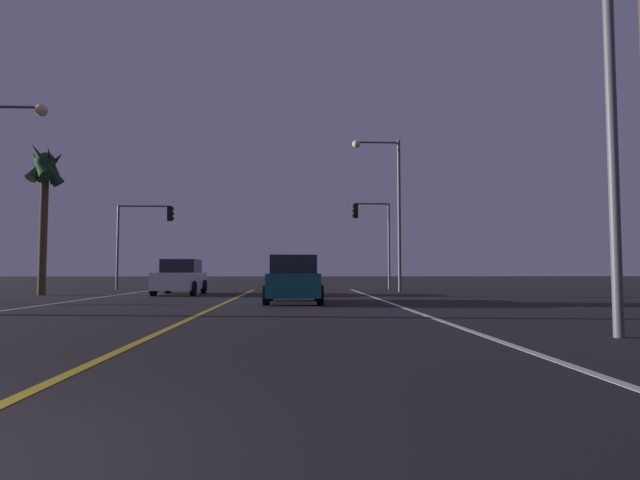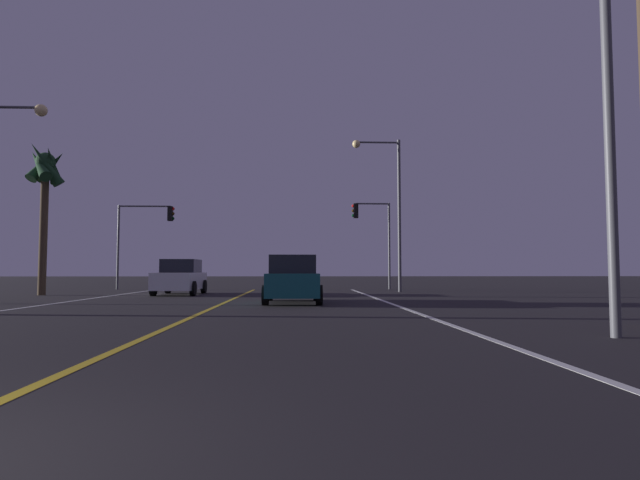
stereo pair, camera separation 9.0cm
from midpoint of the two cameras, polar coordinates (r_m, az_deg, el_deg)
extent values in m
cube|color=silver|center=(14.55, 10.86, -7.87)|extent=(0.16, 35.00, 0.01)
cube|color=gold|center=(14.40, -12.94, -7.89)|extent=(0.16, 35.00, 0.01)
cylinder|color=black|center=(20.24, -5.40, -5.67)|extent=(0.22, 0.68, 0.68)
cylinder|color=black|center=(20.23, -0.28, -5.69)|extent=(0.22, 0.68, 0.68)
cylinder|color=black|center=(17.55, -5.86, -6.03)|extent=(0.22, 0.68, 0.68)
cylinder|color=black|center=(17.54, 0.06, -6.05)|extent=(0.22, 0.68, 0.68)
cube|color=#145156|center=(18.86, -2.87, -4.88)|extent=(1.80, 4.30, 0.80)
cube|color=black|center=(18.60, -2.86, -2.69)|extent=(1.60, 2.10, 0.64)
cube|color=red|center=(16.77, -4.98, -4.72)|extent=(0.24, 0.08, 0.16)
cube|color=red|center=(16.76, -0.86, -4.74)|extent=(0.24, 0.08, 0.16)
cylinder|color=black|center=(24.53, -13.63, -5.18)|extent=(0.22, 0.68, 0.68)
cylinder|color=black|center=(24.94, -17.70, -5.09)|extent=(0.22, 0.68, 0.68)
cylinder|color=black|center=(27.19, -12.52, -5.01)|extent=(0.22, 0.68, 0.68)
cylinder|color=black|center=(27.56, -16.22, -4.93)|extent=(0.22, 0.68, 0.68)
cube|color=silver|center=(26.03, -14.99, -4.35)|extent=(1.80, 4.30, 0.80)
cube|color=black|center=(26.27, -14.84, -2.77)|extent=(1.60, 2.10, 0.64)
cube|color=red|center=(27.97, -12.84, -4.10)|extent=(0.24, 0.08, 0.16)
cube|color=red|center=(28.21, -15.25, -4.06)|extent=(0.24, 0.08, 0.16)
cylinder|color=#4C4C51|center=(32.66, 7.67, -0.64)|extent=(0.14, 0.14, 5.38)
cylinder|color=#4C4C51|center=(32.72, 5.84, 3.98)|extent=(2.08, 0.10, 0.10)
cube|color=black|center=(32.54, 4.03, 3.21)|extent=(0.28, 0.36, 0.90)
sphere|color=red|center=(32.55, 3.74, 3.74)|extent=(0.20, 0.20, 0.20)
sphere|color=#3C2706|center=(32.52, 3.75, 3.21)|extent=(0.20, 0.20, 0.20)
sphere|color=#063816|center=(32.48, 3.75, 2.69)|extent=(0.20, 0.20, 0.20)
cylinder|color=#4C4C51|center=(33.95, -21.18, -0.75)|extent=(0.14, 0.14, 5.15)
cylinder|color=#4C4C51|center=(33.69, -18.57, 3.53)|extent=(3.12, 0.10, 0.10)
cube|color=black|center=(33.24, -16.00, 2.79)|extent=(0.28, 0.36, 0.90)
sphere|color=red|center=(33.23, -15.73, 3.31)|extent=(0.20, 0.20, 0.20)
sphere|color=#3C2706|center=(33.20, -15.73, 2.80)|extent=(0.20, 0.20, 0.20)
sphere|color=#063816|center=(33.17, -15.74, 2.28)|extent=(0.20, 0.20, 0.20)
cylinder|color=#4C4C51|center=(10.79, 29.31, 11.29)|extent=(0.18, 0.18, 7.63)
cylinder|color=#4C4C51|center=(22.00, -30.03, 12.48)|extent=(1.58, 0.10, 0.10)
sphere|color=#F9D88C|center=(21.63, -28.13, 12.42)|extent=(0.44, 0.44, 0.44)
cylinder|color=#4C4C51|center=(28.71, 8.77, 2.69)|extent=(0.18, 0.18, 8.33)
cylinder|color=#4C4C51|center=(29.20, 6.41, 10.58)|extent=(2.34, 0.10, 0.10)
sphere|color=#F9D88C|center=(29.03, 4.09, 10.45)|extent=(0.44, 0.44, 0.44)
cylinder|color=#473826|center=(27.86, -27.95, 0.91)|extent=(0.36, 0.36, 6.09)
sphere|color=#19381E|center=(28.27, -27.77, 7.58)|extent=(0.90, 0.90, 0.90)
cone|color=#19381E|center=(28.15, -27.19, 7.30)|extent=(0.77, 1.80, 1.80)
cone|color=#19381E|center=(28.43, -27.30, 7.20)|extent=(1.93, 1.32, 1.58)
cone|color=#19381E|center=(28.48, -28.16, 7.20)|extent=(1.16, 1.59, 1.77)
cone|color=#19381E|center=(28.14, -28.35, 7.33)|extent=(1.92, 1.87, 1.85)
cone|color=#19381E|center=(27.95, -27.79, 7.39)|extent=(1.78, 1.21, 2.16)
camera|label=1|loc=(0.05, -92.41, 0.14)|focal=29.21mm
camera|label=2|loc=(0.05, 87.59, -0.14)|focal=29.21mm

